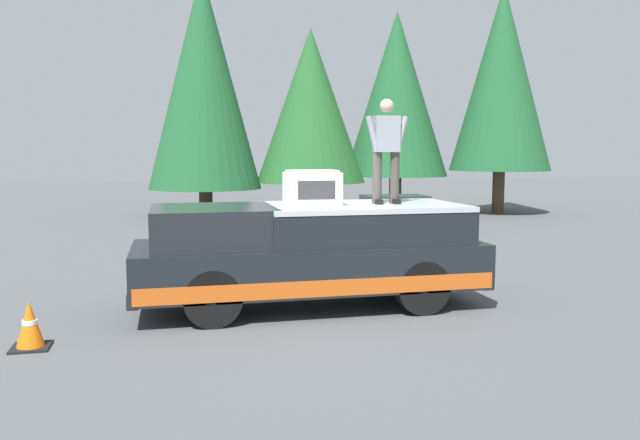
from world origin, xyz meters
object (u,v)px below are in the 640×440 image
(pickup_truck, at_px, (309,253))
(parked_car_maroon, at_px, (392,214))
(person_on_truck_bed, at_px, (386,148))
(compressor_unit, at_px, (312,188))
(traffic_cone, at_px, (30,326))

(pickup_truck, distance_m, parked_car_maroon, 9.72)
(pickup_truck, xyz_separation_m, person_on_truck_bed, (-0.03, -1.27, 1.68))
(pickup_truck, height_order, person_on_truck_bed, person_on_truck_bed)
(person_on_truck_bed, bearing_deg, compressor_unit, 90.82)
(compressor_unit, relative_size, parked_car_maroon, 0.20)
(compressor_unit, xyz_separation_m, parked_car_maroon, (8.66, -4.47, -1.35))
(pickup_truck, xyz_separation_m, parked_car_maroon, (8.61, -4.50, -0.29))
(traffic_cone, bearing_deg, person_on_truck_bed, -76.00)
(pickup_truck, bearing_deg, traffic_cone, 108.68)
(compressor_unit, bearing_deg, person_on_truck_bed, -89.18)
(compressor_unit, relative_size, person_on_truck_bed, 0.50)
(pickup_truck, xyz_separation_m, traffic_cone, (-1.33, 3.93, -0.58))
(compressor_unit, distance_m, parked_car_maroon, 9.84)
(person_on_truck_bed, bearing_deg, parked_car_maroon, -20.51)
(pickup_truck, relative_size, traffic_cone, 8.94)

